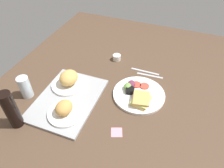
{
  "coord_description": "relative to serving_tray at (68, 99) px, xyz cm",
  "views": [
    {
      "loc": [
        -81.13,
        -29.16,
        87.31
      ],
      "look_at": [
        2.0,
        3.0,
        4.0
      ],
      "focal_mm": 32.51,
      "sensor_mm": 36.0,
      "label": 1
    }
  ],
  "objects": [
    {
      "name": "ground_plane",
      "position": [
        16.11,
        -23.47,
        -2.3
      ],
      "size": [
        190.0,
        150.0,
        3.0
      ],
      "primitive_type": "cube",
      "color": "#4C3828"
    },
    {
      "name": "serving_tray",
      "position": [
        0.0,
        0.0,
        0.0
      ],
      "size": [
        45.37,
        33.5,
        1.6
      ],
      "primitive_type": "cube",
      "rotation": [
        0.0,
        0.0,
        0.01
      ],
      "color": "#9EA0A3",
      "rests_on": "ground_plane"
    },
    {
      "name": "bread_plate_near",
      "position": [
        -10.08,
        -4.78,
        3.71
      ],
      "size": [
        19.45,
        19.45,
        8.28
      ],
      "color": "white",
      "rests_on": "serving_tray"
    },
    {
      "name": "bread_plate_far",
      "position": [
        10.41,
        4.68,
        4.71
      ],
      "size": [
        20.47,
        20.47,
        9.81
      ],
      "color": "white",
      "rests_on": "serving_tray"
    },
    {
      "name": "plate_with_salad",
      "position": [
        17.96,
        -36.93,
        0.82
      ],
      "size": [
        30.67,
        30.67,
        5.4
      ],
      "color": "white",
      "rests_on": "ground_plane"
    },
    {
      "name": "drinking_glass",
      "position": [
        -4.94,
        24.06,
        5.93
      ],
      "size": [
        6.54,
        6.54,
        13.47
      ],
      "primitive_type": "cylinder",
      "color": "silver",
      "rests_on": "ground_plane"
    },
    {
      "name": "soda_bottle",
      "position": [
        -23.8,
        15.81,
        10.24
      ],
      "size": [
        6.4,
        6.4,
        22.09
      ],
      "primitive_type": "cylinder",
      "color": "black",
      "rests_on": "ground_plane"
    },
    {
      "name": "espresso_cup",
      "position": [
        47.42,
        -12.8,
        1.2
      ],
      "size": [
        5.6,
        5.6,
        4.0
      ],
      "primitive_type": "cylinder",
      "color": "silver",
      "rests_on": "ground_plane"
    },
    {
      "name": "fork",
      "position": [
        38.61,
        -39.34,
        -0.55
      ],
      "size": [
        2.36,
        17.05,
        0.5
      ],
      "primitive_type": "cube",
      "rotation": [
        0.0,
        0.0,
        1.63
      ],
      "color": "#B7B7BC",
      "rests_on": "ground_plane"
    },
    {
      "name": "knife",
      "position": [
        41.61,
        -35.34,
        -0.55
      ],
      "size": [
        1.45,
        19.0,
        0.5
      ],
      "primitive_type": "cube",
      "rotation": [
        0.0,
        0.0,
        1.57
      ],
      "color": "#B7B7BC",
      "rests_on": "ground_plane"
    },
    {
      "name": "sticky_note",
      "position": [
        -10.28,
        -33.95,
        -0.74
      ],
      "size": [
        7.24,
        7.24,
        0.12
      ],
      "primitive_type": "cube",
      "rotation": [
        0.0,
        0.0,
        0.37
      ],
      "color": "pink",
      "rests_on": "ground_plane"
    }
  ]
}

